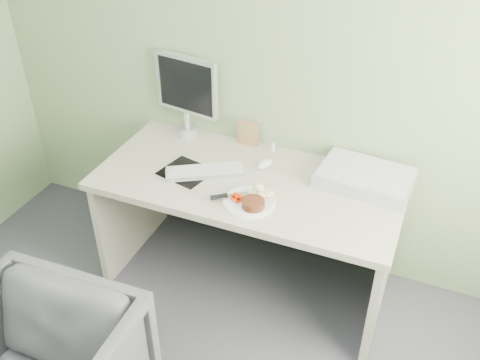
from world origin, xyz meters
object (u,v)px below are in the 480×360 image
at_px(plate, 249,202).
at_px(monitor, 186,92).
at_px(scanner, 365,178).
at_px(desk, 248,207).

relative_size(plate, monitor, 0.53).
bearing_deg(scanner, monitor, 179.34).
bearing_deg(desk, monitor, 148.34).
bearing_deg(plate, scanner, 37.78).
height_order(plate, scanner, scanner).
relative_size(desk, scanner, 3.40).
bearing_deg(desk, plate, -67.54).
distance_m(plate, scanner, 0.62).
distance_m(desk, monitor, 0.75).
distance_m(plate, monitor, 0.82).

